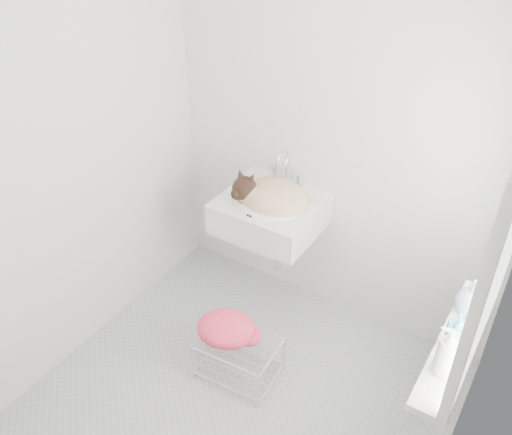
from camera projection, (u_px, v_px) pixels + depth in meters
The scene contains 15 objects.
floor at pixel (245, 394), 3.20m from camera, with size 2.20×2.00×0.02m, color #B4B4B4.
back_wall at pixel (337, 137), 3.19m from camera, with size 2.20×0.02×2.50m, color white.
right_wall at pixel (490, 309), 2.01m from camera, with size 0.02×2.00×2.50m, color white.
left_wall at pixel (74, 157), 2.98m from camera, with size 0.02×2.00×2.50m, color white.
window_glass at pixel (505, 258), 2.10m from camera, with size 0.01×0.80×1.00m, color white.
window_frame at pixel (501, 257), 2.10m from camera, with size 0.04×0.90×1.10m, color white.
windowsill at pixel (457, 344), 2.42m from camera, with size 0.16×0.88×0.04m, color white.
sink at pixel (270, 201), 3.37m from camera, with size 0.61×0.54×0.25m, color white.
faucet at pixel (285, 169), 3.41m from camera, with size 0.22×0.16×0.22m, color silver, non-canonical shape.
cat at pixel (270, 197), 3.32m from camera, with size 0.48×0.41×0.28m.
wire_rack at pixel (239, 356), 3.25m from camera, with size 0.45×0.31×0.27m, color silver.
towel at pixel (226, 334), 3.19m from camera, with size 0.35×0.25×0.15m, color orange.
bottle_a at pixel (442, 371), 2.27m from camera, with size 0.08×0.08×0.20m, color white.
bottle_b at pixel (453, 347), 2.38m from camera, with size 0.08×0.08×0.18m, color teal.
bottle_c at pixel (468, 313), 2.56m from camera, with size 0.15×0.15×0.19m, color #AAB9CB.
Camera 1 is at (1.17, -1.70, 2.66)m, focal length 38.37 mm.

